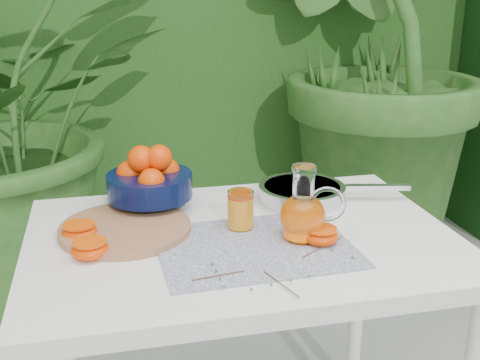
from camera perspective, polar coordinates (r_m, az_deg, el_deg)
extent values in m
imported|color=#24581E|center=(2.87, 11.55, 12.26)|extent=(2.88, 2.88, 2.04)
cube|color=white|center=(1.43, 0.18, -5.94)|extent=(1.00, 0.70, 0.04)
cylinder|color=white|center=(1.85, -16.20, -13.80)|extent=(0.04, 0.04, 0.71)
cylinder|color=white|center=(1.99, 11.07, -10.89)|extent=(0.04, 0.04, 0.71)
cube|color=#0D144D|center=(1.36, 1.40, -6.32)|extent=(0.44, 0.35, 0.00)
cylinder|color=#9C6C46|center=(1.46, -10.82, -4.57)|extent=(0.32, 0.32, 0.02)
cylinder|color=black|center=(1.59, -8.47, -2.14)|extent=(0.08, 0.08, 0.04)
cylinder|color=black|center=(1.57, -8.55, -0.49)|extent=(0.22, 0.22, 0.06)
sphere|color=#DF4402|center=(1.58, -10.44, 0.59)|extent=(0.07, 0.07, 0.07)
sphere|color=#DF4402|center=(1.59, -6.96, 0.86)|extent=(0.07, 0.07, 0.07)
sphere|color=#DF4402|center=(1.51, -8.40, -0.18)|extent=(0.07, 0.07, 0.07)
sphere|color=#DF4402|center=(1.62, -8.80, 1.05)|extent=(0.07, 0.07, 0.07)
sphere|color=#DF4402|center=(1.55, -9.34, 1.97)|extent=(0.07, 0.07, 0.07)
sphere|color=#DF4402|center=(1.54, -7.67, 2.12)|extent=(0.07, 0.07, 0.07)
cylinder|color=white|center=(1.40, 5.88, -5.34)|extent=(0.11, 0.11, 0.01)
ellipsoid|color=white|center=(1.38, 5.95, -3.41)|extent=(0.14, 0.14, 0.10)
cylinder|color=white|center=(1.36, 6.06, -0.36)|extent=(0.06, 0.06, 0.07)
cylinder|color=white|center=(1.34, 6.12, 1.11)|extent=(0.07, 0.07, 0.01)
torus|color=white|center=(1.37, 8.29, -2.28)|extent=(0.08, 0.04, 0.08)
cylinder|color=#EB6305|center=(1.39, 5.94, -3.83)|extent=(0.11, 0.11, 0.08)
cylinder|color=white|center=(1.44, 0.05, -2.81)|extent=(0.07, 0.07, 0.09)
cylinder|color=#FAA21F|center=(1.44, 0.05, -3.08)|extent=(0.06, 0.06, 0.07)
cylinder|color=#FC5107|center=(1.43, 0.05, -1.63)|extent=(0.05, 0.05, 0.00)
cylinder|color=silver|center=(1.64, 5.88, -1.24)|extent=(0.28, 0.28, 0.04)
cylinder|color=silver|center=(1.63, 5.90, -0.66)|extent=(0.24, 0.24, 0.01)
cube|color=silver|center=(1.67, 12.91, -0.67)|extent=(0.18, 0.06, 0.01)
ellipsoid|color=#DF4402|center=(1.35, -14.05, -6.42)|extent=(0.08, 0.08, 0.04)
cylinder|color=#FC5107|center=(1.34, -14.11, -5.71)|extent=(0.08, 0.08, 0.00)
ellipsoid|color=#DF4402|center=(1.44, -14.96, -4.80)|extent=(0.08, 0.08, 0.04)
cylinder|color=#FC5107|center=(1.43, -15.02, -4.13)|extent=(0.08, 0.08, 0.00)
ellipsoid|color=#DF4402|center=(1.38, 7.64, -5.30)|extent=(0.08, 0.08, 0.04)
cylinder|color=#FC5107|center=(1.38, 7.68, -4.60)|extent=(0.08, 0.08, 0.00)
cylinder|color=brown|center=(1.20, 3.91, -9.78)|extent=(0.04, 0.12, 0.00)
sphere|color=#4E6B38|center=(1.17, 1.09, -10.33)|extent=(0.01, 0.01, 0.01)
sphere|color=#4E6B38|center=(1.19, 2.99, -9.89)|extent=(0.01, 0.01, 0.01)
sphere|color=#4E6B38|center=(1.21, 4.82, -9.44)|extent=(0.01, 0.01, 0.01)
sphere|color=#4E6B38|center=(1.23, 6.60, -9.01)|extent=(0.01, 0.01, 0.01)
cylinder|color=brown|center=(1.36, 7.81, -6.33)|extent=(0.12, 0.08, 0.00)
sphere|color=#4E6B38|center=(1.40, 5.18, -5.32)|extent=(0.01, 0.01, 0.01)
sphere|color=#4E6B38|center=(1.37, 6.92, -5.92)|extent=(0.01, 0.01, 0.01)
sphere|color=#4E6B38|center=(1.35, 8.74, -6.53)|extent=(0.01, 0.01, 0.01)
sphere|color=#4E6B38|center=(1.32, 10.63, -7.17)|extent=(0.01, 0.01, 0.01)
cylinder|color=brown|center=(1.23, -2.10, -9.03)|extent=(0.11, 0.02, 0.00)
sphere|color=#4E6B38|center=(1.19, -1.52, -10.01)|extent=(0.01, 0.01, 0.01)
sphere|color=#4E6B38|center=(1.21, -1.91, -9.28)|extent=(0.01, 0.01, 0.01)
sphere|color=#4E6B38|center=(1.24, -2.28, -8.57)|extent=(0.01, 0.01, 0.01)
sphere|color=#4E6B38|center=(1.27, -2.63, -7.90)|extent=(0.01, 0.01, 0.01)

